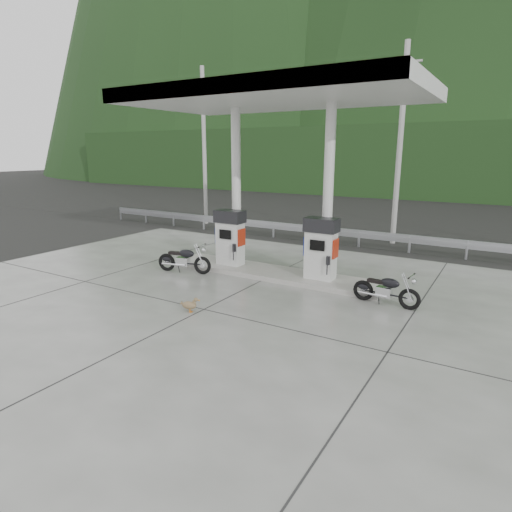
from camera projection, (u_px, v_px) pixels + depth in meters
The scene contains 17 objects.
ground at pixel (227, 299), 11.41m from camera, with size 160.00×160.00×0.00m, color black.
forecourt_apron at pixel (227, 298), 11.41m from camera, with size 18.00×14.00×0.02m, color slate.
pump_island at pixel (272, 273), 13.47m from camera, with size 7.00×1.40×0.15m, color gray.
gas_pump_left at pixel (230, 238), 14.04m from camera, with size 0.95×0.55×1.80m, color silver, non-canonical shape.
gas_pump_right at pixel (321, 249), 12.43m from camera, with size 0.95×0.55×1.80m, color silver, non-canonical shape.
canopy_column_left at pixel (236, 188), 13.99m from camera, with size 0.30×0.30×5.00m, color silver.
canopy_column_right at pixel (328, 192), 12.38m from camera, with size 0.30×0.30×5.00m, color silver.
canopy_roof at pixel (274, 96), 12.21m from camera, with size 8.50×5.00×0.40m, color white.
guardrail at pixel (336, 228), 17.89m from camera, with size 26.00×0.16×1.42m, color #919398, non-canonical shape.
road at pixel (361, 231), 20.97m from camera, with size 60.00×7.00×0.01m, color black.
utility_pole_a at pixel (204, 148), 22.37m from camera, with size 0.22×0.22×8.00m, color #999893.
utility_pole_b at pixel (400, 147), 17.35m from camera, with size 0.22×0.22×8.00m, color #999893.
tree_band at pixel (432, 161), 35.64m from camera, with size 80.00×6.00×6.00m, color black.
forested_hills at pixel (466, 179), 61.30m from camera, with size 100.00×40.00×140.00m, color black, non-canonical shape.
motorcycle_left at pixel (184, 260), 13.73m from camera, with size 1.74×0.55×0.82m, color black, non-canonical shape.
motorcycle_right at pixel (386, 290), 10.82m from camera, with size 1.62×0.51×0.77m, color black, non-canonical shape.
duck at pixel (189, 305), 10.38m from camera, with size 0.45×0.13×0.33m, color brown, non-canonical shape.
Camera 1 is at (6.25, -8.86, 3.83)m, focal length 30.00 mm.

